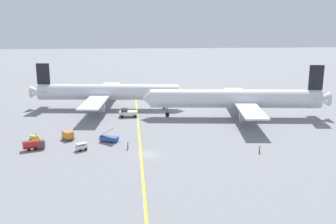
{
  "coord_description": "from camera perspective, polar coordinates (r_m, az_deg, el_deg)",
  "views": [
    {
      "loc": [
        -1.48,
        -85.37,
        30.95
      ],
      "look_at": [
        6.35,
        24.0,
        4.0
      ],
      "focal_mm": 42.03,
      "sensor_mm": 36.0,
      "label": 1
    }
  ],
  "objects": [
    {
      "name": "ground_plane",
      "position": [
        90.82,
        -2.93,
        -6.13
      ],
      "size": [
        600.0,
        600.0,
        0.0
      ],
      "primitive_type": "plane",
      "color": "gray"
    },
    {
      "name": "taxiway_stripe",
      "position": [
        100.26,
        -4.15,
        -4.21
      ],
      "size": [
        3.54,
        119.97,
        0.01
      ],
      "primitive_type": "cube",
      "rotation": [
        0.0,
        0.0,
        0.03
      ],
      "color": "yellow",
      "rests_on": "ground"
    },
    {
      "name": "airliner_at_gate_left",
      "position": [
        135.73,
        -8.82,
        2.83
      ],
      "size": [
        53.17,
        46.73,
        15.36
      ],
      "color": "silver",
      "rests_on": "ground"
    },
    {
      "name": "airliner_being_pushed",
      "position": [
        124.18,
        9.89,
        1.88
      ],
      "size": [
        58.31,
        45.03,
        16.34
      ],
      "color": "silver",
      "rests_on": "ground"
    },
    {
      "name": "pushback_tug",
      "position": [
        124.11,
        -5.84,
        -0.11
      ],
      "size": [
        8.85,
        3.33,
        2.94
      ],
      "color": "white",
      "rests_on": "ground"
    },
    {
      "name": "gse_container_dolly_flat",
      "position": [
        104.04,
        -14.31,
        -3.26
      ],
      "size": [
        3.7,
        3.88,
        2.15
      ],
      "color": "slate",
      "rests_on": "ground"
    },
    {
      "name": "gse_stair_truck_yellow",
      "position": [
        100.35,
        -8.56,
        -3.7
      ],
      "size": [
        4.94,
        3.34,
        4.06
      ],
      "color": "#2D5199",
      "rests_on": "ground"
    },
    {
      "name": "gse_gpu_cart_small",
      "position": [
        105.41,
        -18.83,
        -3.58
      ],
      "size": [
        2.52,
        2.22,
        1.9
      ],
      "color": "gold",
      "rests_on": "ground"
    },
    {
      "name": "gse_baggage_cart_near_cluster",
      "position": [
        95.32,
        -12.44,
        -4.93
      ],
      "size": [
        3.14,
        2.86,
        1.71
      ],
      "color": "silver",
      "rests_on": "ground"
    },
    {
      "name": "gse_fuel_bowser_stubby",
      "position": [
        98.59,
        -18.86,
        -4.44
      ],
      "size": [
        5.24,
        3.72,
        2.4
      ],
      "color": "red",
      "rests_on": "ground"
    },
    {
      "name": "ground_crew_wing_walker_right",
      "position": [
        94.38,
        -5.85,
        -4.82
      ],
      "size": [
        0.36,
        0.36,
        1.76
      ],
      "color": "#4C4C51",
      "rests_on": "ground"
    },
    {
      "name": "ground_crew_ramp_agent_by_cones",
      "position": [
        93.72,
        13.13,
        -5.25
      ],
      "size": [
        0.4,
        0.43,
        1.76
      ],
      "color": "#2D3351",
      "rests_on": "ground"
    }
  ]
}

